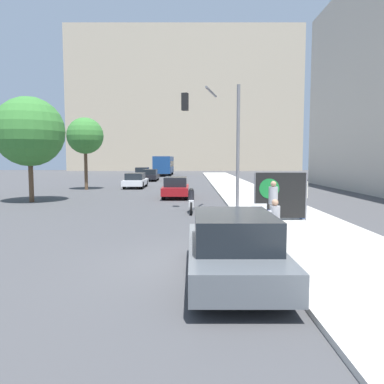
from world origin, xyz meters
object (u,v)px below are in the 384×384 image
jogger_on_sidewalk (274,203)px  motorcycle_on_road (192,202)px  traffic_light_pole (219,127)px  car_on_road_nearest (176,187)px  parked_car_curbside (234,247)px  street_tree_near_curb (30,132)px  seated_protester (275,217)px  city_bus_on_road (165,164)px  car_on_road_midblock (136,180)px  car_on_road_distant (151,175)px  protest_banner (281,195)px  street_tree_midblock (86,136)px  pedestrian_behind (304,197)px  car_on_road_far_lane (143,173)px

jogger_on_sidewalk → motorcycle_on_road: size_ratio=0.81×
traffic_light_pole → car_on_road_nearest: 8.19m
parked_car_curbside → street_tree_near_curb: (-10.64, 14.74, 3.51)m
seated_protester → city_bus_on_road: (-7.16, 47.94, 0.98)m
car_on_road_midblock → car_on_road_distant: car_on_road_distant is taller
jogger_on_sidewalk → protest_banner: bearing=-143.9°
car_on_road_midblock → city_bus_on_road: size_ratio=0.45×
parked_car_curbside → motorcycle_on_road: size_ratio=2.20×
city_bus_on_road → street_tree_midblock: (-4.56, -28.01, 2.81)m
protest_banner → jogger_on_sidewalk: bearing=-113.5°
protest_banner → city_bus_on_road: 45.52m
parked_car_curbside → seated_protester: bearing=66.3°
car_on_road_midblock → motorcycle_on_road: 16.70m
protest_banner → parked_car_curbside: size_ratio=0.47×
pedestrian_behind → city_bus_on_road: size_ratio=0.17×
car_on_road_far_lane → city_bus_on_road: size_ratio=0.39×
seated_protester → jogger_on_sidewalk: 1.93m
car_on_road_far_lane → street_tree_midblock: (-2.34, -18.58, 3.81)m
traffic_light_pole → street_tree_near_curb: street_tree_near_curb is taller
pedestrian_behind → traffic_light_pole: size_ratio=0.30×
protest_banner → parked_car_curbside: 7.72m
seated_protester → protest_banner: protest_banner is taller
street_tree_near_curb → motorcycle_on_road: bearing=-25.0°
car_on_road_far_lane → street_tree_near_curb: street_tree_near_curb is taller
street_tree_midblock → car_on_road_nearest: bearing=-39.6°
pedestrian_behind → motorcycle_on_road: pedestrian_behind is taller
seated_protester → pedestrian_behind: bearing=72.1°
car_on_road_distant → street_tree_midblock: 14.12m
jogger_on_sidewalk → city_bus_on_road: bearing=-111.1°
city_bus_on_road → car_on_road_distant: bearing=-91.9°
car_on_road_distant → car_on_road_far_lane: size_ratio=1.13×
car_on_road_nearest → city_bus_on_road: size_ratio=0.42×
traffic_light_pole → car_on_road_nearest: (-2.38, 7.04, -3.44)m
traffic_light_pole → seated_protester: bearing=-77.6°
protest_banner → traffic_light_pole: 4.94m
pedestrian_behind → car_on_road_nearest: size_ratio=0.41×
car_on_road_nearest → street_tree_near_curb: street_tree_near_curb is taller
city_bus_on_road → street_tree_midblock: size_ratio=1.71×
car_on_road_nearest → city_bus_on_road: 34.76m
protest_banner → car_on_road_far_lane: protest_banner is taller
jogger_on_sidewalk → protest_banner: 1.38m
parked_car_curbside → car_on_road_nearest: 17.55m
pedestrian_behind → protest_banner: size_ratio=0.83×
seated_protester → city_bus_on_road: size_ratio=0.11×
protest_banner → city_bus_on_road: bearing=100.2°
car_on_road_nearest → car_on_road_distant: car_on_road_nearest is taller
pedestrian_behind → traffic_light_pole: traffic_light_pole is taller
car_on_road_midblock → street_tree_midblock: street_tree_midblock is taller
parked_car_curbside → car_on_road_nearest: size_ratio=1.05×
car_on_road_midblock → street_tree_near_curb: (-4.62, -11.36, 3.56)m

